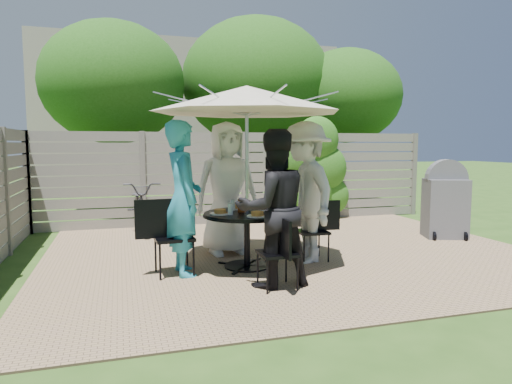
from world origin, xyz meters
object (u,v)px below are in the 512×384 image
object	(u,v)px
chair_front	(278,268)
person_front	(273,209)
bicycle	(140,206)
person_right	(305,193)
plate_back	(238,207)
umbrella	(247,99)
chair_left	(173,253)
glass_left	(230,209)
glass_back	(233,205)
glass_right	(263,205)
syrup_jug	(241,206)
bbq_grill	(445,203)
patio_table	(247,229)
plate_left	(220,212)
person_left	(183,199)
chair_back	(224,234)
coffee_cup	(248,205)
plate_front	(257,215)
person_back	(227,189)
plate_right	(273,209)
chair_right	(313,243)

from	to	relation	value
chair_front	person_front	size ratio (longest dim) A/B	0.47
person_front	bicycle	distance (m)	3.98
person_right	plate_back	distance (m)	0.93
umbrella	chair_left	distance (m)	2.11
umbrella	glass_left	xyz separation A→B (m)	(-0.25, -0.13, -1.36)
glass_back	glass_left	xyz separation A→B (m)	(-0.12, -0.38, 0.00)
plate_back	glass_right	bearing A→B (deg)	-39.56
plate_back	syrup_jug	distance (m)	0.32
glass_left	bbq_grill	distance (m)	4.10
patio_table	plate_left	bearing A→B (deg)	-175.06
person_left	chair_left	bearing A→B (deg)	89.79
chair_back	glass_right	xyz separation A→B (m)	(0.33, -0.83, 0.53)
chair_back	coffee_cup	world-z (taller)	chair_back
patio_table	syrup_jug	distance (m)	0.31
plate_front	coffee_cup	distance (m)	0.59
patio_table	person_back	distance (m)	0.95
person_back	chair_left	distance (m)	1.44
patio_table	person_front	world-z (taller)	person_front
person_back	bicycle	xyz separation A→B (m)	(-1.14, 2.09, -0.49)
umbrella	glass_right	bearing A→B (deg)	26.94
person_back	person_front	world-z (taller)	person_back
coffee_cup	umbrella	bearing A→B (deg)	-109.50
plate_back	glass_right	xyz separation A→B (m)	(0.28, -0.23, 0.05)
umbrella	plate_right	distance (m)	1.45
plate_right	bicycle	size ratio (longest dim) A/B	0.14
umbrella	person_right	world-z (taller)	umbrella
chair_left	plate_left	xyz separation A→B (m)	(0.60, 0.05, 0.47)
plate_left	plate_front	size ratio (longest dim) A/B	1.00
chair_left	person_right	size ratio (longest dim) A/B	0.50
glass_right	umbrella	bearing A→B (deg)	-153.06
chair_front	plate_front	distance (m)	0.79
chair_back	chair_left	xyz separation A→B (m)	(-0.88, -1.04, 0.02)
chair_back	person_right	world-z (taller)	person_right
patio_table	person_left	bearing A→B (deg)	-175.06
syrup_jug	glass_right	bearing A→B (deg)	14.68
chair_left	glass_right	bearing A→B (deg)	6.65
plate_front	bicycle	distance (m)	3.52
umbrella	chair_left	size ratio (longest dim) A/B	2.73
chair_back	plate_front	distance (m)	1.41
bicycle	patio_table	bearing A→B (deg)	-70.28
bicycle	glass_back	bearing A→B (deg)	-70.70
person_back	glass_right	world-z (taller)	person_back
person_front	plate_right	distance (m)	0.91
umbrella	person_right	xyz separation A→B (m)	(0.83, 0.07, -1.21)
person_right	glass_right	world-z (taller)	person_right
person_back	plate_left	distance (m)	0.93
person_front	plate_front	world-z (taller)	person_front
umbrella	glass_back	world-z (taller)	umbrella
chair_right	bicycle	xyz separation A→B (m)	(-2.18, 2.84, 0.22)
plate_front	bbq_grill	bearing A→B (deg)	18.02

